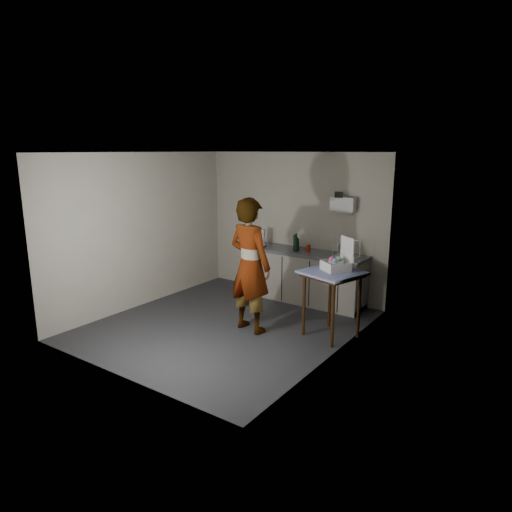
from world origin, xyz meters
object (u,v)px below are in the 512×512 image
Objects in this scene: dark_bottle at (295,242)px; kitchen_counter at (303,278)px; soda_can at (308,248)px; paper_towel at (262,238)px; bakery_box at (337,263)px; side_table at (332,280)px; dish_rack at (346,253)px; standing_man at (250,265)px; soap_bottle at (296,242)px.

kitchen_counter is at bearing -13.99° from dark_bottle.
dark_bottle is (-0.21, 0.05, 0.61)m from kitchen_counter.
soda_can is at bearing -15.57° from dark_bottle.
bakery_box is at bearing -26.56° from paper_towel.
bakery_box reaches higher than kitchen_counter.
dish_rack is (-0.31, 1.14, 0.13)m from side_table.
kitchen_counter is 0.56m from soda_can.
paper_towel is (-0.83, 1.52, 0.07)m from standing_man.
paper_towel reaches higher than kitchen_counter.
bakery_box is at bearing 86.95° from side_table.
soda_can is 0.51× the size of dark_bottle.
soap_bottle is 0.17m from dark_bottle.
dish_rack is at bearing -108.42° from standing_man.
soap_bottle is at bearing 154.51° from side_table.
standing_man is at bearing -140.74° from side_table.
side_table is 0.49× the size of standing_man.
standing_man is at bearing -93.56° from soda_can.
standing_man is 6.36× the size of soap_bottle.
dish_rack is at bearing 3.00° from paper_towel.
soda_can is 0.41× the size of paper_towel.
soda_can is 0.69m from dish_rack.
kitchen_counter is 7.16× the size of soap_bottle.
bakery_box is at bearing -38.94° from soap_bottle.
side_table is (1.10, -1.16, 0.42)m from kitchen_counter.
soap_bottle is 1.60m from bakery_box.
soda_can is at bearing 169.19° from bakery_box.
soap_bottle is at bearing -176.54° from dish_rack.
standing_man reaches higher than bakery_box.
kitchen_counter is at bearing 178.16° from dish_rack.
soda_can reaches higher than side_table.
soap_bottle is 1.21× the size of dark_bottle.
standing_man is 1.70m from dark_bottle.
dark_bottle is (-0.22, 1.68, 0.05)m from standing_man.
paper_towel reaches higher than dark_bottle.
paper_towel is (-0.82, -0.11, 0.64)m from kitchen_counter.
bakery_box is (1.24, -1.01, 0.01)m from soap_bottle.
dark_bottle is (-0.32, 0.09, 0.06)m from soda_can.
soda_can is (0.10, -0.04, 0.55)m from kitchen_counter.
side_table is at bearing -48.55° from soda_can.
bakery_box reaches higher than soda_can.
kitchen_counter is 8.69× the size of dark_bottle.
kitchen_counter is 4.71× the size of bakery_box.
bakery_box is (0.03, 0.08, 0.23)m from side_table.
kitchen_counter is 1.66m from side_table.
bakery_box is (1.13, -1.09, 0.65)m from kitchen_counter.
dark_bottle is at bearing 166.01° from kitchen_counter.
bakery_box is at bearing -146.46° from standing_man.
side_table is at bearing -149.28° from standing_man.
dish_rack is (0.91, 0.05, -0.09)m from soap_bottle.
dish_rack reaches higher than side_table.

